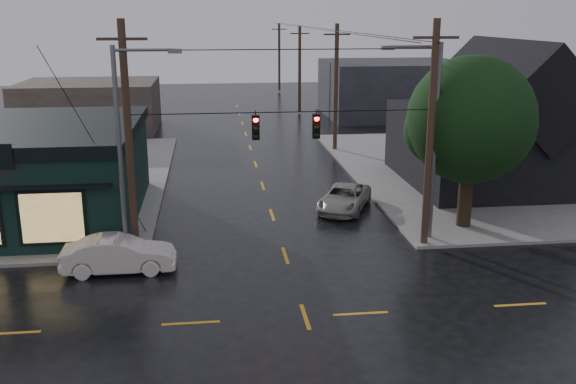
{
  "coord_description": "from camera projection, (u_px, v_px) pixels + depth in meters",
  "views": [
    {
      "loc": [
        -3.1,
        -20.39,
        10.3
      ],
      "look_at": [
        -0.11,
        4.1,
        3.45
      ],
      "focal_mm": 40.0,
      "sensor_mm": 36.0,
      "label": 1
    }
  ],
  "objects": [
    {
      "name": "bg_building_west",
      "position": [
        90.0,
        106.0,
        58.65
      ],
      "size": [
        12.0,
        10.0,
        4.4
      ],
      "primitive_type": "cube",
      "color": "#3C2E2B",
      "rests_on": "ground"
    },
    {
      "name": "ne_building",
      "position": [
        506.0,
        112.0,
        39.43
      ],
      "size": [
        12.6,
        11.6,
        8.75
      ],
      "color": "black",
      "rests_on": "ground"
    },
    {
      "name": "sidewalk_ne",
      "position": [
        550.0,
        168.0,
        44.06
      ],
      "size": [
        28.0,
        28.0,
        0.15
      ],
      "primitive_type": "cube",
      "color": "gray",
      "rests_on": "ground"
    },
    {
      "name": "bg_building_east",
      "position": [
        394.0,
        89.0,
        66.78
      ],
      "size": [
        14.0,
        12.0,
        5.6
      ],
      "primitive_type": "cube",
      "color": "#26252A",
      "rests_on": "ground"
    },
    {
      "name": "span_signal_assembly",
      "position": [
        286.0,
        126.0,
        27.32
      ],
      "size": [
        13.0,
        0.48,
        1.23
      ],
      "color": "black",
      "rests_on": "ground"
    },
    {
      "name": "utility_pole_far_c",
      "position": [
        279.0,
        92.0,
        88.41
      ],
      "size": [
        2.0,
        0.32,
        9.15
      ],
      "primitive_type": null,
      "color": "#342317",
      "rests_on": "ground"
    },
    {
      "name": "utility_pole_nw",
      "position": [
        137.0,
        258.0,
        28.07
      ],
      "size": [
        2.0,
        0.32,
        10.15
      ],
      "primitive_type": null,
      "color": "#342317",
      "rests_on": "ground"
    },
    {
      "name": "sedan_cream",
      "position": [
        119.0,
        255.0,
        26.38
      ],
      "size": [
        4.62,
        1.67,
        1.52
      ],
      "primitive_type": "imported",
      "rotation": [
        0.0,
        0.0,
        1.58
      ],
      "color": "silver",
      "rests_on": "ground"
    },
    {
      "name": "utility_pole_ne",
      "position": [
        424.0,
        245.0,
        29.59
      ],
      "size": [
        2.0,
        0.32,
        10.15
      ],
      "primitive_type": null,
      "color": "#342317",
      "rests_on": "ground"
    },
    {
      "name": "streetlight_nw",
      "position": [
        128.0,
        264.0,
        27.37
      ],
      "size": [
        5.4,
        0.3,
        9.15
      ],
      "primitive_type": null,
      "color": "slate",
      "rests_on": "ground"
    },
    {
      "name": "streetlight_ne",
      "position": [
        429.0,
        240.0,
        30.32
      ],
      "size": [
        5.4,
        0.3,
        9.15
      ],
      "primitive_type": null,
      "color": "slate",
      "rests_on": "ground"
    },
    {
      "name": "corner_tree",
      "position": [
        471.0,
        120.0,
        30.57
      ],
      "size": [
        6.14,
        6.14,
        8.37
      ],
      "color": "black",
      "rests_on": "ground"
    },
    {
      "name": "suv_silver",
      "position": [
        344.0,
        198.0,
        34.81
      ],
      "size": [
        4.01,
        5.27,
        1.33
      ],
      "primitive_type": "imported",
      "rotation": [
        0.0,
        0.0,
        -0.43
      ],
      "color": "#A09E93",
      "rests_on": "ground"
    },
    {
      "name": "utility_pole_far_b",
      "position": [
        299.0,
        113.0,
        69.28
      ],
      "size": [
        2.0,
        0.32,
        9.15
      ],
      "primitive_type": null,
      "color": "#342317",
      "rests_on": "ground"
    },
    {
      "name": "ground_plane",
      "position": [
        305.0,
        317.0,
        22.62
      ],
      "size": [
        160.0,
        160.0,
        0.0
      ],
      "primitive_type": "plane",
      "color": "black"
    },
    {
      "name": "utility_pole_far_a",
      "position": [
        335.0,
        151.0,
        50.16
      ],
      "size": [
        2.0,
        0.32,
        9.65
      ],
      "primitive_type": null,
      "color": "#342317",
      "rests_on": "ground"
    }
  ]
}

